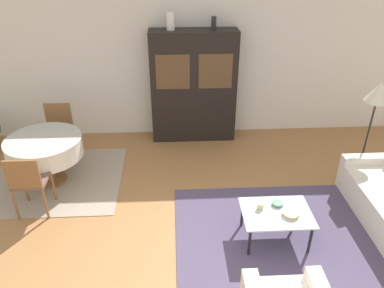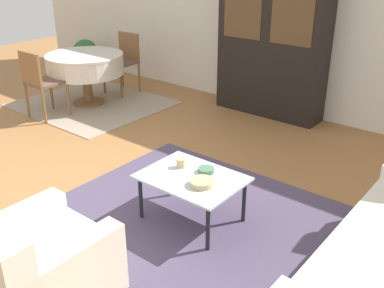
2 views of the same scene
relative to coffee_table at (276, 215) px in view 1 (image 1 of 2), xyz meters
name	(u,v)px [view 1 (image 1 of 2)]	position (x,y,z in m)	size (l,w,h in m)	color
ground_plane	(181,274)	(-1.21, -0.52, -0.40)	(14.00, 14.00, 0.00)	#9E6B3D
wall_back	(175,65)	(-1.21, 3.11, 0.95)	(10.00, 0.06, 2.70)	silver
area_rug	(278,237)	(0.08, 0.02, -0.39)	(2.69, 2.18, 0.01)	#4C425B
dining_rug	(56,179)	(-3.18, 1.50, -0.39)	(2.09, 1.87, 0.01)	gray
coffee_table	(276,215)	(0.00, 0.00, 0.00)	(0.87, 0.65, 0.43)	black
display_cabinet	(193,87)	(-0.88, 2.85, 0.63)	(1.54, 0.42, 2.04)	black
dining_table	(45,148)	(-3.24, 1.48, 0.22)	(1.15, 1.15, 0.76)	brown
dining_chair_near	(28,180)	(-3.24, 0.69, 0.16)	(0.44, 0.44, 0.94)	brown
dining_chair_far	(58,127)	(-3.24, 2.26, 0.16)	(0.44, 0.44, 0.94)	brown
floor_lamp	(378,97)	(1.77, 1.43, 0.96)	(0.37, 0.37, 1.59)	black
cup	(261,206)	(-0.19, 0.08, 0.09)	(0.08, 0.08, 0.08)	tan
bowl	(291,214)	(0.16, -0.06, 0.07)	(0.20, 0.20, 0.05)	tan
bowl_small	(277,204)	(0.04, 0.14, 0.06)	(0.14, 0.14, 0.04)	#4C7A60
vase_tall	(171,21)	(-1.27, 2.85, 1.79)	(0.14, 0.14, 0.29)	white
vase_short	(214,23)	(-0.54, 2.85, 1.75)	(0.09, 0.09, 0.22)	#232328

